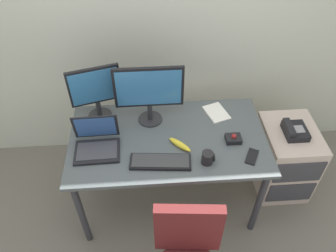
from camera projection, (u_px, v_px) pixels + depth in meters
ground_plane at (168, 197)px, 2.94m from camera, size 8.00×8.00×0.00m
back_wall at (161, 6)px, 2.50m from camera, size 6.00×0.10×2.80m
desk at (168, 145)px, 2.47m from camera, size 1.42×0.80×0.76m
file_cabinet at (284, 158)px, 2.84m from camera, size 0.42×0.53×0.63m
desk_phone at (295, 131)px, 2.59m from camera, size 0.17×0.20×0.09m
monitor_main at (149, 91)px, 2.35m from camera, size 0.50×0.18×0.47m
monitor_side at (95, 90)px, 2.40m from camera, size 0.37×0.18×0.44m
keyboard at (160, 162)px, 2.24m from camera, size 0.42×0.17×0.03m
laptop at (97, 142)px, 2.31m from camera, size 0.32×0.27×0.24m
trackball_mouse at (233, 139)px, 2.37m from camera, size 0.11×0.09×0.07m
coffee_mug at (208, 158)px, 2.22m from camera, size 0.09×0.08×0.09m
paper_notepad at (216, 113)px, 2.60m from camera, size 0.21×0.24×0.01m
cell_phone at (252, 157)px, 2.28m from camera, size 0.13×0.16×0.01m
banana at (180, 145)px, 2.34m from camera, size 0.17×0.17×0.04m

